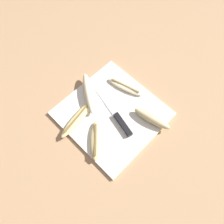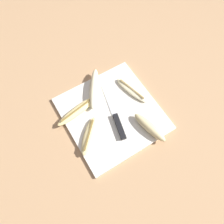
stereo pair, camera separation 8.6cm
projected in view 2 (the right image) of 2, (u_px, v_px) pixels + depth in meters
The scene contains 8 objects.
ground_plane at pixel (112, 114), 0.88m from camera, with size 4.00×4.00×0.00m, color tan.
cutting_board at pixel (112, 114), 0.88m from camera, with size 0.36×0.37×0.01m.
knife at pixel (117, 121), 0.85m from camera, with size 0.08×0.25×0.02m.
banana_golden_short at pixel (78, 111), 0.86m from camera, with size 0.20×0.07×0.02m.
banana_mellow_near at pixel (150, 127), 0.83m from camera, with size 0.07×0.16×0.04m.
banana_spotted_left at pixel (89, 136), 0.82m from camera, with size 0.14×0.14×0.02m.
banana_bright_far at pixel (132, 90), 0.91m from camera, with size 0.08×0.17×0.02m.
banana_pale_long at pixel (94, 88), 0.90m from camera, with size 0.13×0.18×0.04m.
Camera 2 is at (-0.19, -0.31, 0.81)m, focal length 35.00 mm.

